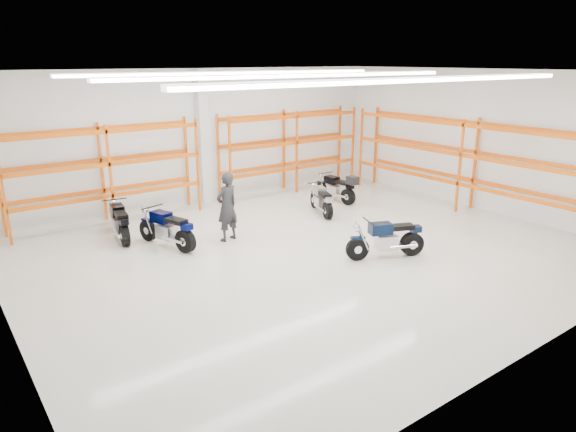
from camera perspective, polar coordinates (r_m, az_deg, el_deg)
ground at (r=13.40m, az=2.49°, el=-3.88°), size 14.00×14.00×0.00m
room_shell at (r=12.62m, az=2.61°, el=10.21°), size 14.02×12.02×4.51m
motorcycle_main at (r=13.04m, az=11.15°, el=-2.58°), size 1.95×1.00×1.01m
motorcycle_back_a at (r=14.85m, az=-18.20°, el=-0.70°), size 0.73×2.05×1.01m
motorcycle_back_b at (r=13.84m, az=-13.17°, el=-1.51°), size 0.88×2.05×1.03m
motorcycle_back_c at (r=16.46m, az=3.76°, el=1.69°), size 0.88×1.80×0.92m
motorcycle_back_d at (r=17.92m, az=5.57°, el=3.11°), size 0.63×1.99×1.02m
standing_man at (r=13.98m, az=-6.80°, el=1.03°), size 0.78×0.61×1.90m
structural_column at (r=17.62m, az=-9.45°, el=8.56°), size 0.32×0.32×4.50m
pallet_racking_back_left at (r=16.14m, az=-19.64°, el=5.36°), size 5.67×0.87×3.00m
pallet_racking_back_right at (r=19.17m, az=0.25°, el=8.05°), size 5.67×0.87×3.00m
pallet_racking_side at (r=17.59m, az=19.41°, el=6.37°), size 0.87×9.07×3.00m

